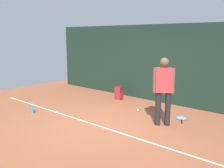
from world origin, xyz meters
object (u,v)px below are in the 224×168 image
object	(u,v)px
tennis_player	(164,87)
backpack	(118,93)
tennis_ball_near_player	(138,110)
water_bottle	(32,109)
tennis_racket	(182,118)

from	to	relation	value
tennis_player	backpack	size ratio (longest dim) A/B	3.86
tennis_ball_near_player	water_bottle	size ratio (longest dim) A/B	0.26
tennis_ball_near_player	water_bottle	bearing A→B (deg)	-134.65
tennis_player	tennis_racket	xyz separation A→B (m)	(0.15, 0.76, -0.95)
backpack	tennis_ball_near_player	size ratio (longest dim) A/B	6.67
tennis_racket	tennis_ball_near_player	xyz separation A→B (m)	(-1.30, -0.22, 0.02)
tennis_racket	backpack	world-z (taller)	backpack
tennis_racket	tennis_ball_near_player	world-z (taller)	tennis_ball_near_player
backpack	water_bottle	bearing A→B (deg)	132.39
tennis_player	water_bottle	xyz separation A→B (m)	(-3.31, -1.64, -0.84)
tennis_racket	water_bottle	distance (m)	4.22
tennis_player	water_bottle	bearing A→B (deg)	-10.69
tennis_player	water_bottle	distance (m)	3.79
tennis_racket	water_bottle	xyz separation A→B (m)	(-3.46, -2.40, 0.12)
tennis_player	water_bottle	size ratio (longest dim) A/B	6.63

